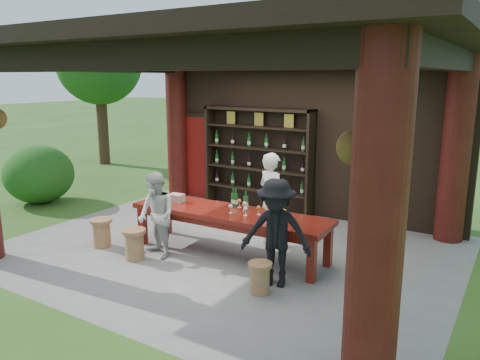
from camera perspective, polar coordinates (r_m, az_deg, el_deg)
The scene contains 15 objects.
ground at distance 8.17m, azimuth -1.49°, elevation -8.42°, with size 90.00×90.00×0.00m, color #2D5119.
pavilion at distance 8.04m, azimuth 0.03°, elevation 6.89°, with size 7.50×6.00×3.60m.
wine_shelf at distance 10.30m, azimuth 2.15°, elevation 2.53°, with size 2.57×0.39×2.26m.
tasting_table at distance 7.75m, azimuth -1.31°, elevation -4.62°, with size 3.46×0.97×0.75m.
stool_near_left at distance 7.84m, azimuth -12.75°, elevation -7.55°, with size 0.39×0.39×0.51m.
stool_near_right at distance 6.54m, azimuth 2.45°, elevation -11.75°, with size 0.33×0.33×0.44m.
stool_far_left at distance 8.55m, azimuth -16.52°, elevation -6.09°, with size 0.38×0.38×0.50m.
host at distance 8.16m, azimuth 3.87°, elevation -2.38°, with size 0.60×0.40×1.65m, color white.
guest_woman at distance 7.76m, azimuth -10.15°, elevation -4.26°, with size 0.69×0.53×1.41m, color beige.
guest_man at distance 6.59m, azimuth 4.41°, elevation -6.47°, with size 1.00×0.58×1.55m, color black.
table_bottles at distance 7.92m, azimuth -0.22°, elevation -2.21°, with size 0.36×0.13×0.31m.
table_glasses at distance 7.49m, azimuth 2.06°, elevation -3.72°, with size 1.12×0.43×0.15m.
napkin_basket at distance 8.34m, azimuth -7.74°, elevation -2.18°, with size 0.26×0.18×0.14m, color #BF6672.
shrubs at distance 7.99m, azimuth 11.78°, elevation -5.00°, with size 14.56×8.78×1.36m.
trees at distance 7.59m, azimuth 26.85°, elevation 14.61°, with size 20.11×10.56×4.80m.
Camera 1 is at (4.19, -6.38, 2.91)m, focal length 35.00 mm.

